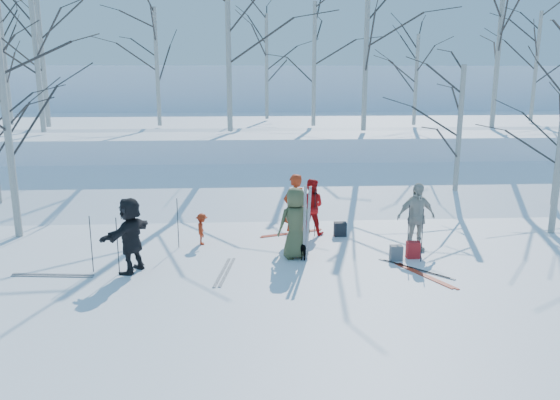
{
  "coord_description": "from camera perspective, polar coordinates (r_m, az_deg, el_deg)",
  "views": [
    {
      "loc": [
        -0.83,
        -12.28,
        4.51
      ],
      "look_at": [
        0.0,
        1.5,
        1.3
      ],
      "focal_mm": 35.0,
      "sensor_mm": 36.0,
      "label": 1
    }
  ],
  "objects": [
    {
      "name": "skier_red_north",
      "position": [
        14.77,
        1.52,
        -0.88
      ],
      "size": [
        0.82,
        0.74,
        1.89
      ],
      "primitive_type": "imported",
      "rotation": [
        0.0,
        0.0,
        3.67
      ],
      "color": "#AD2B10",
      "rests_on": "ground"
    },
    {
      "name": "birch_plateau_c",
      "position": [
        26.47,
        -23.67,
        14.36
      ],
      "size": [
        5.34,
        5.34,
        6.78
      ],
      "primitive_type": null,
      "color": "silver",
      "rests_on": "snow_plateau"
    },
    {
      "name": "skier_red_seated",
      "position": [
        14.84,
        -8.15,
        -3.02
      ],
      "size": [
        0.37,
        0.58,
        0.86
      ],
      "primitive_type": "imported",
      "rotation": [
        0.0,
        0.0,
        1.67
      ],
      "color": "#AD2B10",
      "rests_on": "ground"
    },
    {
      "name": "snow_ramp",
      "position": [
        19.79,
        -0.96,
        0.35
      ],
      "size": [
        70.0,
        9.49,
        4.12
      ],
      "primitive_type": "cube",
      "rotation": [
        0.3,
        0.0,
        0.0
      ],
      "color": "white",
      "rests_on": "ground"
    },
    {
      "name": "birch_edge_c",
      "position": [
        20.09,
        27.19,
        5.28
      ],
      "size": [
        3.79,
        3.79,
        4.56
      ],
      "primitive_type": null,
      "color": "silver",
      "rests_on": "ground"
    },
    {
      "name": "birch_plateau_d",
      "position": [
        30.05,
        25.18,
        12.46
      ],
      "size": [
        4.26,
        4.26,
        5.23
      ],
      "primitive_type": null,
      "color": "silver",
      "rests_on": "snow_plateau"
    },
    {
      "name": "ski_pair_d",
      "position": [
        15.79,
        1.2,
        -3.48
      ],
      "size": [
        1.4,
        2.03,
        0.02
      ],
      "primitive_type": null,
      "rotation": [
        0.0,
        0.0,
        1.91
      ],
      "color": "#B6301A",
      "rests_on": "ground"
    },
    {
      "name": "backpack_grey",
      "position": [
        13.82,
        12.05,
        -5.43
      ],
      "size": [
        0.3,
        0.2,
        0.38
      ],
      "primitive_type": "cube",
      "color": "#585A5F",
      "rests_on": "ground"
    },
    {
      "name": "skier_olive_center",
      "position": [
        13.5,
        1.62,
        -2.44
      ],
      "size": [
        1.0,
        0.79,
        1.79
      ],
      "primitive_type": "imported",
      "rotation": [
        0.0,
        0.0,
        3.42
      ],
      "color": "#464C2D",
      "rests_on": "ground"
    },
    {
      "name": "birch_plateau_a",
      "position": [
        28.28,
        -26.78,
        12.46
      ],
      "size": [
        4.34,
        4.34,
        5.35
      ],
      "primitive_type": null,
      "color": "silver",
      "rests_on": "snow_plateau"
    },
    {
      "name": "ski_pole_d",
      "position": [
        15.12,
        2.18,
        -1.64
      ],
      "size": [
        0.02,
        0.02,
        1.34
      ],
      "primitive_type": "cylinder",
      "color": "black",
      "rests_on": "ground"
    },
    {
      "name": "upright_ski_left",
      "position": [
        13.3,
        2.6,
        -2.46
      ],
      "size": [
        0.07,
        0.16,
        1.9
      ],
      "primitive_type": "cube",
      "rotation": [
        0.07,
        0.0,
        0.03
      ],
      "color": "silver",
      "rests_on": "ground"
    },
    {
      "name": "ski_pair_a",
      "position": [
        13.36,
        13.96,
        -7.0
      ],
      "size": [
        2.09,
        2.1,
        0.02
      ],
      "primitive_type": null,
      "rotation": [
        0.0,
        0.0,
        0.74
      ],
      "color": "silver",
      "rests_on": "ground"
    },
    {
      "name": "birch_plateau_b",
      "position": [
        22.7,
        -5.43,
        16.95
      ],
      "size": [
        6.01,
        6.01,
        7.73
      ],
      "primitive_type": null,
      "color": "silver",
      "rests_on": "snow_plateau"
    },
    {
      "name": "dog",
      "position": [
        13.68,
        2.43,
        -5.0
      ],
      "size": [
        0.44,
        0.68,
        0.53
      ],
      "primitive_type": "imported",
      "rotation": [
        0.0,
        0.0,
        3.4
      ],
      "color": "black",
      "rests_on": "ground"
    },
    {
      "name": "ski_pair_c",
      "position": [
        12.84,
        -5.81,
        -7.49
      ],
      "size": [
        0.75,
        1.96,
        0.02
      ],
      "primitive_type": null,
      "rotation": [
        0.0,
        0.0,
        -0.15
      ],
      "color": "silver",
      "rests_on": "ground"
    },
    {
      "name": "ski_pole_c",
      "position": [
        14.02,
        13.25,
        -3.17
      ],
      "size": [
        0.02,
        0.02,
        1.34
      ],
      "primitive_type": "cylinder",
      "color": "black",
      "rests_on": "ground"
    },
    {
      "name": "birch_edge_a",
      "position": [
        16.65,
        -26.65,
        7.06
      ],
      "size": [
        5.03,
        5.03,
        6.32
      ],
      "primitive_type": null,
      "color": "silver",
      "rests_on": "ground"
    },
    {
      "name": "snow_plateau",
      "position": [
        29.5,
        -1.82,
        6.24
      ],
      "size": [
        70.0,
        18.0,
        2.2
      ],
      "primitive_type": "cube",
      "color": "white",
      "rests_on": "ground"
    },
    {
      "name": "ski_pair_e",
      "position": [
        13.01,
        14.83,
        -7.61
      ],
      "size": [
        1.69,
        2.06,
        0.02
      ],
      "primitive_type": null,
      "rotation": [
        0.0,
        0.0,
        0.45
      ],
      "color": "#B6301A",
      "rests_on": "ground"
    },
    {
      "name": "ski_pole_f",
      "position": [
        13.01,
        -16.6,
        -4.64
      ],
      "size": [
        0.02,
        0.02,
        1.34
      ],
      "primitive_type": "cylinder",
      "color": "black",
      "rests_on": "ground"
    },
    {
      "name": "ski_pole_e",
      "position": [
        14.59,
        -10.63,
        -2.41
      ],
      "size": [
        0.02,
        0.02,
        1.34
      ],
      "primitive_type": "cylinder",
      "color": "black",
      "rests_on": "ground"
    },
    {
      "name": "skier_cream_east",
      "position": [
        14.48,
        14.03,
        -1.75
      ],
      "size": [
        1.12,
        0.64,
        1.8
      ],
      "primitive_type": "imported",
      "rotation": [
        0.0,
        0.0,
        0.2
      ],
      "color": "beige",
      "rests_on": "ground"
    },
    {
      "name": "birch_edge_e",
      "position": [
        19.69,
        18.19,
        6.3
      ],
      "size": [
        3.96,
        3.96,
        4.81
      ],
      "primitive_type": null,
      "color": "silver",
      "rests_on": "ground"
    },
    {
      "name": "birch_plateau_k",
      "position": [
        24.05,
        -24.17,
        14.2
      ],
      "size": [
        5.14,
        5.14,
        6.48
      ],
      "primitive_type": null,
      "color": "silver",
      "rests_on": "snow_plateau"
    },
    {
      "name": "birch_plateau_j",
      "position": [
        23.02,
        9.0,
        15.48
      ],
      "size": [
        5.27,
        5.27,
        6.67
      ],
      "primitive_type": null,
      "color": "silver",
      "rests_on": "snow_plateau"
    },
    {
      "name": "backpack_dark",
      "position": [
        15.59,
        6.3,
        -3.04
      ],
      "size": [
        0.34,
        0.24,
        0.4
      ],
      "primitive_type": "cube",
      "color": "black",
      "rests_on": "ground"
    },
    {
      "name": "skier_redor_behind",
      "position": [
        15.57,
        3.23,
        -0.7
      ],
      "size": [
        0.93,
        0.82,
        1.61
      ],
      "primitive_type": "imported",
      "rotation": [
        0.0,
        0.0,
        2.83
      ],
      "color": "red",
      "rests_on": "ground"
    },
    {
      "name": "ski_pole_a",
      "position": [
        13.35,
        -19.12,
        -4.38
      ],
      "size": [
        0.02,
        0.02,
        1.34
      ],
      "primitive_type": "cylinder",
      "color": "black",
      "rests_on": "ground"
    },
    {
      "name": "ground",
      "position": [
        13.11,
        0.4,
        -7.03
      ],
      "size": [
        120.0,
        120.0,
        0.0
      ],
      "primitive_type": "plane",
      "color": "white",
      "rests_on": "ground"
    },
    {
      "name": "skier_grey_west",
      "position": [
        13.03,
        -15.35,
        -3.55
      ],
      "size": [
        1.18,
        1.71,
        1.77
      ],
      "primitive_type": "imported",
      "rotation": [
        0.0,
        0.0,
        4.26
      ],
      "color": "black",
      "rests_on": "ground"
    },
    {
      "name": "upright_ski_right",
      "position": [
        13.28,
        2.96,
        -2.47
      ],
      "size": [
        0.13,
        0.23,
        1.89
      ],
      "primitive_type": "cube",
      "rotation": [
        0.1,
        0.0,
        0.31
      ],
      "color": "silver",
      "rests_on": "ground"
    },
    {
      "name": "backpack_red",
      "position": [
        14.09,
        13.72,
        -5.07
      ],
      "size": [
        0.32,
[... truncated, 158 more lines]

